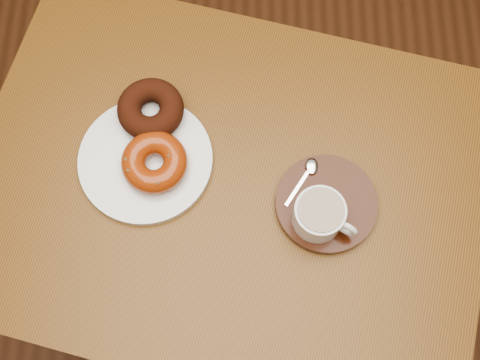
{
  "coord_description": "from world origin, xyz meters",
  "views": [
    {
      "loc": [
        0.06,
        -0.65,
        1.72
      ],
      "look_at": [
        0.06,
        -0.34,
        0.81
      ],
      "focal_mm": 45.0,
      "sensor_mm": 36.0,
      "label": 1
    }
  ],
  "objects_px": {
    "cafe_table": "(229,206)",
    "saucer": "(326,204)",
    "donut_plate": "(146,160)",
    "coffee_cup": "(320,215)"
  },
  "relations": [
    {
      "from": "cafe_table",
      "to": "donut_plate",
      "type": "xyz_separation_m",
      "value": [
        -0.14,
        0.04,
        0.13
      ]
    },
    {
      "from": "cafe_table",
      "to": "saucer",
      "type": "xyz_separation_m",
      "value": [
        0.16,
        -0.03,
        0.14
      ]
    },
    {
      "from": "cafe_table",
      "to": "saucer",
      "type": "bearing_deg",
      "value": 1.7
    },
    {
      "from": "cafe_table",
      "to": "donut_plate",
      "type": "bearing_deg",
      "value": 178.73
    },
    {
      "from": "donut_plate",
      "to": "coffee_cup",
      "type": "distance_m",
      "value": 0.3
    },
    {
      "from": "saucer",
      "to": "coffee_cup",
      "type": "bearing_deg",
      "value": -118.53
    },
    {
      "from": "cafe_table",
      "to": "coffee_cup",
      "type": "distance_m",
      "value": 0.23
    },
    {
      "from": "saucer",
      "to": "cafe_table",
      "type": "bearing_deg",
      "value": 167.51
    },
    {
      "from": "cafe_table",
      "to": "saucer",
      "type": "relative_size",
      "value": 6.01
    },
    {
      "from": "cafe_table",
      "to": "saucer",
      "type": "distance_m",
      "value": 0.21
    }
  ]
}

